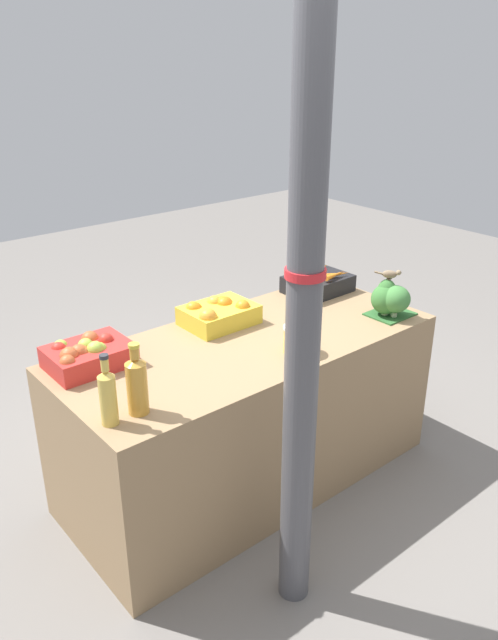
% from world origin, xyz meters
% --- Properties ---
extents(ground_plane, '(10.00, 10.00, 0.00)m').
position_xyz_m(ground_plane, '(0.00, 0.00, 0.00)').
color(ground_plane, slate).
extents(market_table, '(1.80, 0.78, 0.77)m').
position_xyz_m(market_table, '(0.00, 0.00, 0.38)').
color(market_table, '#937551').
rests_on(market_table, ground_plane).
extents(support_pole, '(0.13, 0.13, 2.49)m').
position_xyz_m(support_pole, '(-0.34, -0.68, 1.25)').
color(support_pole, '#4C4C51').
rests_on(support_pole, ground_plane).
extents(apple_crate, '(0.34, 0.26, 0.13)m').
position_xyz_m(apple_crate, '(-0.69, 0.23, 0.82)').
color(apple_crate, red).
rests_on(apple_crate, market_table).
extents(orange_crate, '(0.34, 0.26, 0.13)m').
position_xyz_m(orange_crate, '(0.00, 0.24, 0.82)').
color(orange_crate, gold).
rests_on(orange_crate, market_table).
extents(carrot_crate, '(0.34, 0.26, 0.13)m').
position_xyz_m(carrot_crate, '(0.69, 0.23, 0.82)').
color(carrot_crate, black).
rests_on(carrot_crate, market_table).
extents(broccoli_pile, '(0.22, 0.20, 0.19)m').
position_xyz_m(broccoli_pile, '(0.71, -0.24, 0.86)').
color(broccoli_pile, '#2D602D').
rests_on(broccoli_pile, market_table).
extents(juice_bottle_golden, '(0.06, 0.06, 0.28)m').
position_xyz_m(juice_bottle_golden, '(-0.83, -0.22, 0.88)').
color(juice_bottle_golden, gold).
rests_on(juice_bottle_golden, market_table).
extents(juice_bottle_amber, '(0.08, 0.08, 0.28)m').
position_xyz_m(juice_bottle_amber, '(-0.71, -0.22, 0.89)').
color(juice_bottle_amber, gold).
rests_on(juice_bottle_amber, market_table).
extents(pickle_jar, '(0.12, 0.12, 0.13)m').
position_xyz_m(pickle_jar, '(0.08, -0.23, 0.83)').
color(pickle_jar, '#DBBC56').
rests_on(pickle_jar, market_table).
extents(sparrow_bird, '(0.09, 0.11, 0.05)m').
position_xyz_m(sparrow_bird, '(0.72, -0.22, 0.99)').
color(sparrow_bird, '#4C3D2D').
rests_on(sparrow_bird, broccoli_pile).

